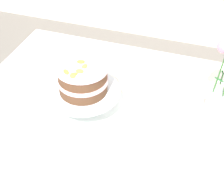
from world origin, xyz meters
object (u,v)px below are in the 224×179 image
dining_table (127,136)px  flower_vase (221,82)px  cake_stand (84,93)px  layer_cake (83,78)px

dining_table → flower_vase: (0.32, 0.16, 0.25)m
dining_table → flower_vase: size_ratio=3.92×
dining_table → flower_vase: 0.44m
dining_table → flower_vase: flower_vase is taller
cake_stand → layer_cake: size_ratio=1.45×
dining_table → cake_stand: 0.26m
cake_stand → layer_cake: (-0.00, -0.00, 0.08)m
cake_stand → layer_cake: 0.08m
flower_vase → dining_table: bearing=-153.2°
flower_vase → layer_cake: bearing=-163.1°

